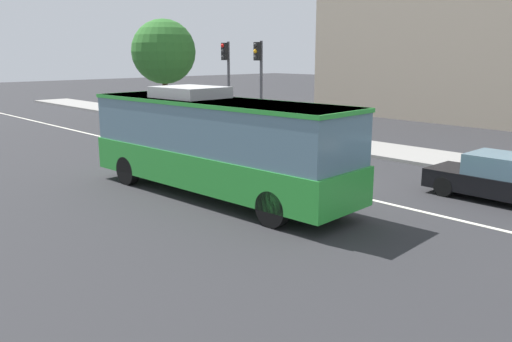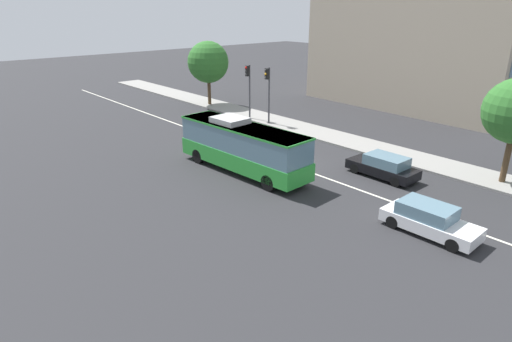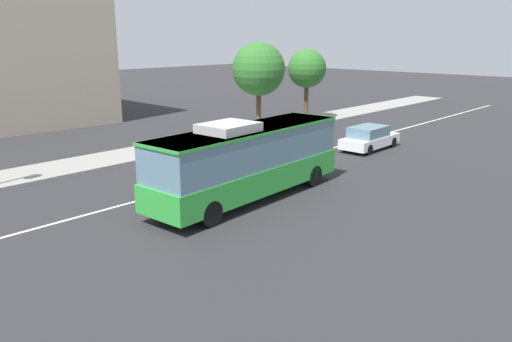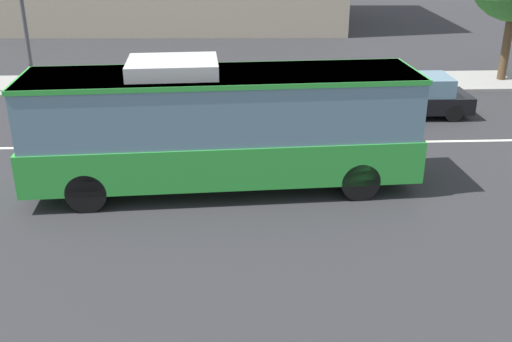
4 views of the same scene
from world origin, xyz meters
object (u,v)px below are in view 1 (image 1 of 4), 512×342
Objects in this scene: transit_bus at (215,141)px; street_tree_kerbside_centre at (164,52)px; traffic_light_near_corner at (259,72)px; traffic_light_mid_block at (227,71)px; sedan_black at (506,179)px.

street_tree_kerbside_centre is at bearing 147.24° from transit_bus.
traffic_light_near_corner is 2.56m from traffic_light_mid_block.
traffic_light_mid_block is (-2.55, -0.13, 0.00)m from traffic_light_near_corner.
traffic_light_near_corner is (-14.52, 3.37, 2.84)m from sedan_black.
transit_bus is 9.13m from sedan_black.
transit_bus is 14.05m from traffic_light_mid_block.
street_tree_kerbside_centre is (-7.76, 0.97, 1.10)m from traffic_light_mid_block.
street_tree_kerbside_centre is at bearing -99.70° from traffic_light_mid_block.
traffic_light_mid_block reaches higher than sedan_black.
traffic_light_mid_block reaches higher than transit_bus.
sedan_black is (6.71, 6.09, -1.09)m from transit_bus.
traffic_light_mid_block is at bearing 134.83° from transit_bus.
sedan_black is 0.87× the size of traffic_light_near_corner.
street_tree_kerbside_centre is (-18.12, 10.30, 2.85)m from transit_bus.
traffic_light_mid_block is at bearing -86.40° from traffic_light_near_corner.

